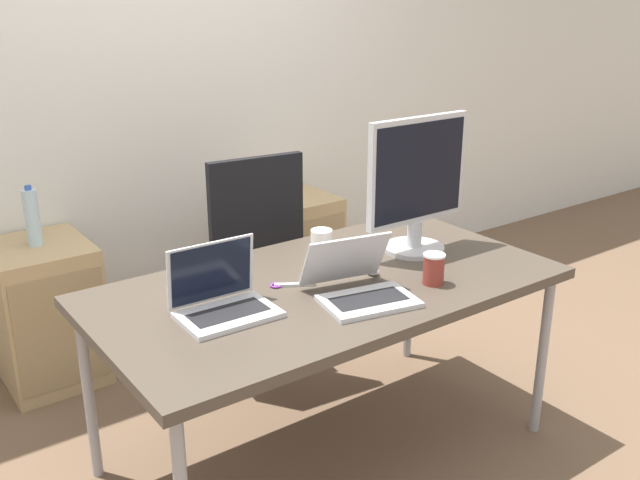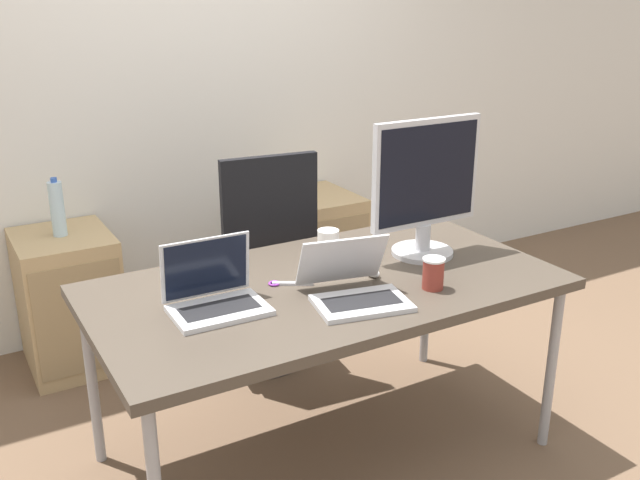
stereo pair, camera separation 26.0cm
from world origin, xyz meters
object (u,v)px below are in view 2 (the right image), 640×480
at_px(cabinet_right, 315,251).
at_px(mouse, 373,273).
at_px(coffee_cup_brown, 433,273).
at_px(water_bottle, 57,209).
at_px(office_chair, 258,284).
at_px(cabinet_left, 69,301).
at_px(laptop_right, 355,288).
at_px(monitor, 426,188).
at_px(coffee_cup_white, 328,242).
at_px(laptop_left, 215,295).

distance_m(cabinet_right, mouse, 1.43).
distance_m(cabinet_right, coffee_cup_brown, 1.59).
distance_m(water_bottle, coffee_cup_brown, 1.80).
bearing_deg(office_chair, cabinet_left, 152.03).
height_order(office_chair, laptop_right, office_chair).
height_order(monitor, coffee_cup_brown, monitor).
bearing_deg(cabinet_right, cabinet_left, 180.00).
distance_m(coffee_cup_white, coffee_cup_brown, 0.51).
bearing_deg(water_bottle, coffee_cup_white, -48.85).
relative_size(cabinet_left, mouse, 10.80).
bearing_deg(coffee_cup_white, coffee_cup_brown, -73.45).
relative_size(office_chair, cabinet_right, 1.62).
relative_size(laptop_right, coffee_cup_brown, 3.22).
height_order(cabinet_left, cabinet_right, same).
height_order(office_chair, cabinet_left, office_chair).
height_order(monitor, mouse, monitor).
bearing_deg(water_bottle, monitor, -44.84).
relative_size(water_bottle, laptop_right, 0.74).
bearing_deg(coffee_cup_brown, laptop_left, 162.90).
height_order(cabinet_left, coffee_cup_brown, coffee_cup_brown).
bearing_deg(water_bottle, cabinet_right, -0.09).
distance_m(cabinet_right, monitor, 1.38).
height_order(laptop_left, coffee_cup_white, laptop_left).
bearing_deg(office_chair, laptop_right, -95.26).
distance_m(laptop_left, monitor, 0.95).
xyz_separation_m(cabinet_right, coffee_cup_brown, (-0.35, -1.48, 0.46)).
bearing_deg(office_chair, cabinet_right, 37.56).
xyz_separation_m(water_bottle, laptop_left, (0.27, -1.25, -0.01)).
xyz_separation_m(cabinet_right, monitor, (-0.17, -1.19, 0.68)).
bearing_deg(water_bottle, laptop_right, -63.47).
height_order(office_chair, coffee_cup_brown, office_chair).
height_order(cabinet_right, coffee_cup_white, coffee_cup_white).
bearing_deg(laptop_left, coffee_cup_white, 23.83).
height_order(cabinet_left, coffee_cup_white, coffee_cup_white).
height_order(office_chair, coffee_cup_white, office_chair).
xyz_separation_m(water_bottle, laptop_right, (0.71, -1.43, -0.01)).
distance_m(cabinet_left, water_bottle, 0.46).
height_order(monitor, coffee_cup_white, monitor).
bearing_deg(mouse, office_chair, 95.49).
bearing_deg(cabinet_right, water_bottle, 179.91).
bearing_deg(cabinet_left, laptop_left, -77.84).
distance_m(cabinet_left, mouse, 1.62).
bearing_deg(coffee_cup_brown, mouse, 122.27).
height_order(cabinet_right, mouse, mouse).
bearing_deg(coffee_cup_white, cabinet_right, 63.35).
xyz_separation_m(water_bottle, coffee_cup_white, (0.87, -0.99, -0.01)).
xyz_separation_m(cabinet_left, coffee_cup_white, (0.87, -0.99, 0.45)).
relative_size(coffee_cup_white, coffee_cup_brown, 0.87).
bearing_deg(office_chair, coffee_cup_brown, -78.91).
bearing_deg(laptop_left, coffee_cup_brown, -17.10).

